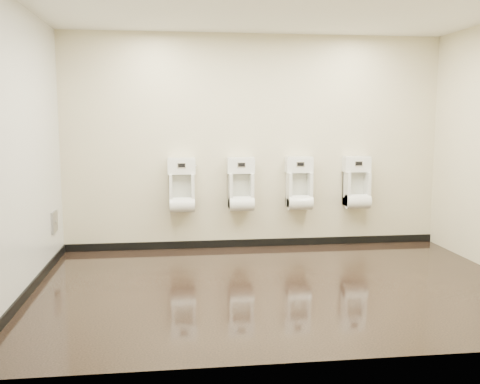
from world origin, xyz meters
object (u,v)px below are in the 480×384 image
object	(u,v)px
urinal_0	(182,189)
access_panel	(54,222)
urinal_2	(299,187)
urinal_3	(357,186)
urinal_1	(241,188)

from	to	relation	value
urinal_0	access_panel	bearing A→B (deg)	-164.17
access_panel	urinal_2	distance (m)	3.11
access_panel	urinal_2	xyz separation A→B (m)	(3.06, 0.43, 0.31)
urinal_3	urinal_1	bearing A→B (deg)	180.00
access_panel	urinal_0	xyz separation A→B (m)	(1.51, 0.43, 0.31)
urinal_1	urinal_0	bearing A→B (deg)	180.00
urinal_1	urinal_3	world-z (taller)	same
urinal_0	urinal_3	distance (m)	2.34
urinal_1	access_panel	bearing A→B (deg)	-169.35
access_panel	urinal_1	size ratio (longest dim) A/B	0.37
access_panel	urinal_2	bearing A→B (deg)	7.98
urinal_0	urinal_3	bearing A→B (deg)	0.00
access_panel	urinal_3	bearing A→B (deg)	6.36
access_panel	urinal_3	world-z (taller)	urinal_3
access_panel	urinal_1	bearing A→B (deg)	10.65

